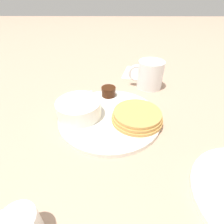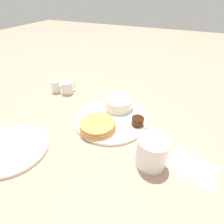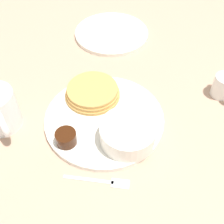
{
  "view_description": "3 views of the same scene",
  "coord_description": "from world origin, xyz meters",
  "px_view_note": "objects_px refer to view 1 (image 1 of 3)",
  "views": [
    {
      "loc": [
        -0.39,
        -0.01,
        0.31
      ],
      "look_at": [
        -0.02,
        -0.01,
        0.04
      ],
      "focal_mm": 28.0,
      "sensor_mm": 36.0,
      "label": 1
    },
    {
      "loc": [
        0.23,
        -0.51,
        0.44
      ],
      "look_at": [
        0.01,
        0.0,
        0.04
      ],
      "focal_mm": 28.0,
      "sensor_mm": 36.0,
      "label": 2
    },
    {
      "loc": [
        0.25,
        0.35,
        0.53
      ],
      "look_at": [
        -0.01,
        0.01,
        0.03
      ],
      "focal_mm": 45.0,
      "sensor_mm": 36.0,
      "label": 3
    }
  ],
  "objects_px": {
    "coffee_mug": "(149,74)",
    "fork": "(71,99)",
    "plate": "(110,117)",
    "bowl": "(79,109)"
  },
  "relations": [
    {
      "from": "coffee_mug",
      "to": "fork",
      "type": "height_order",
      "value": "coffee_mug"
    },
    {
      "from": "plate",
      "to": "coffee_mug",
      "type": "xyz_separation_m",
      "value": [
        0.2,
        -0.14,
        0.04
      ]
    },
    {
      "from": "bowl",
      "to": "coffee_mug",
      "type": "xyz_separation_m",
      "value": [
        0.2,
        -0.22,
        0.01
      ]
    },
    {
      "from": "coffee_mug",
      "to": "bowl",
      "type": "bearing_deg",
      "value": 131.81
    },
    {
      "from": "plate",
      "to": "bowl",
      "type": "distance_m",
      "value": 0.09
    },
    {
      "from": "coffee_mug",
      "to": "fork",
      "type": "relative_size",
      "value": 1.16
    },
    {
      "from": "plate",
      "to": "coffee_mug",
      "type": "distance_m",
      "value": 0.24
    },
    {
      "from": "bowl",
      "to": "fork",
      "type": "height_order",
      "value": "bowl"
    },
    {
      "from": "bowl",
      "to": "fork",
      "type": "xyz_separation_m",
      "value": [
        0.1,
        0.05,
        -0.03
      ]
    },
    {
      "from": "bowl",
      "to": "coffee_mug",
      "type": "bearing_deg",
      "value": -48.19
    }
  ]
}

